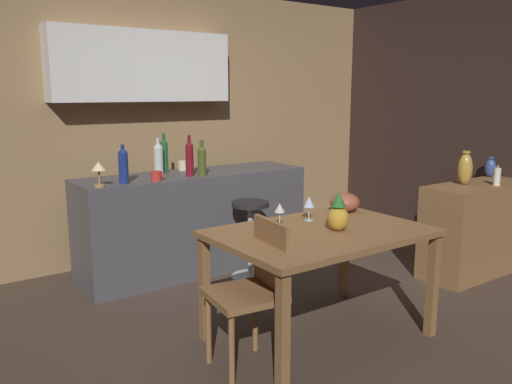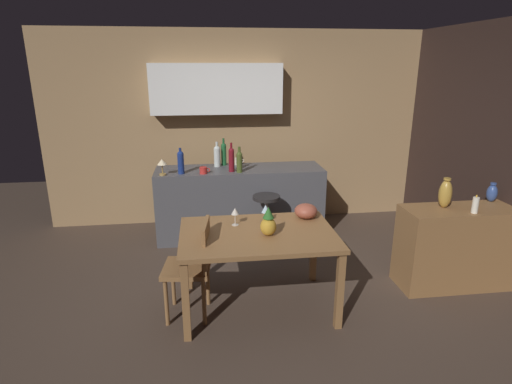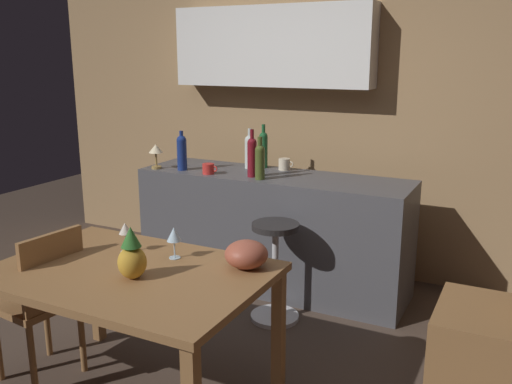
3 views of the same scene
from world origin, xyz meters
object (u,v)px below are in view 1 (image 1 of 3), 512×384
object	(u,v)px
chair_near_window	(254,287)
wine_bottle_clear	(158,157)
dining_table	(320,242)
wine_bottle_green	(164,154)
wine_glass_right	(280,209)
wine_glass_left	(309,202)
fruit_bowl	(345,202)
sideboard_cabinet	(476,229)
pineapple_centerpiece	(338,214)
wine_bottle_ruby	(189,158)
counter_lamp	(99,169)
wine_bottle_cobalt	(123,165)
wine_bottle_olive	(202,160)
vase_ceramic_blue	(490,167)
cup_red	(156,176)
bar_stool	(250,238)
pillar_candle_tall	(497,177)
cup_cream	(183,165)
vase_brass	(465,169)

from	to	relation	value
chair_near_window	wine_bottle_clear	size ratio (longest dim) A/B	2.76
dining_table	wine_bottle_clear	distance (m)	1.90
dining_table	wine_bottle_green	world-z (taller)	wine_bottle_green
wine_glass_right	wine_bottle_clear	size ratio (longest dim) A/B	0.52
wine_glass_left	fruit_bowl	bearing A→B (deg)	7.86
sideboard_cabinet	fruit_bowl	size ratio (longest dim) A/B	5.00
pineapple_centerpiece	wine_bottle_ruby	distance (m)	1.66
counter_lamp	wine_bottle_clear	bearing A→B (deg)	28.32
wine_bottle_cobalt	wine_bottle_olive	bearing A→B (deg)	-2.18
sideboard_cabinet	chair_near_window	world-z (taller)	chair_near_window
vase_ceramic_blue	wine_glass_left	bearing A→B (deg)	-178.45
counter_lamp	cup_red	bearing A→B (deg)	1.64
bar_stool	pillar_candle_tall	distance (m)	2.20
wine_glass_left	counter_lamp	bearing A→B (deg)	129.85
sideboard_cabinet	vase_ceramic_blue	size ratio (longest dim) A/B	5.57
dining_table	counter_lamp	distance (m)	1.80
dining_table	wine_bottle_cobalt	bearing A→B (deg)	115.07
bar_stool	wine_bottle_clear	xyz separation A→B (m)	(-0.53, 0.66, 0.68)
fruit_bowl	cup_cream	xyz separation A→B (m)	(-0.50, 1.61, 0.14)
vase_brass	wine_glass_right	bearing A→B (deg)	179.90
chair_near_window	cup_cream	world-z (taller)	cup_cream
sideboard_cabinet	vase_ceramic_blue	bearing A→B (deg)	20.62
fruit_bowl	cup_red	world-z (taller)	cup_red
wine_bottle_olive	chair_near_window	bearing A→B (deg)	-109.27
cup_cream	vase_ceramic_blue	bearing A→B (deg)	-33.33
bar_stool	pineapple_centerpiece	bearing A→B (deg)	-98.13
wine_bottle_green	pineapple_centerpiece	bearing A→B (deg)	-82.28
dining_table	pillar_candle_tall	size ratio (longest dim) A/B	7.64
vase_ceramic_blue	counter_lamp	bearing A→B (deg)	160.64
pineapple_centerpiece	wine_bottle_green	size ratio (longest dim) A/B	0.74
pillar_candle_tall	dining_table	bearing A→B (deg)	-179.63
counter_lamp	wine_bottle_green	bearing A→B (deg)	29.39
wine_glass_right	wine_bottle_olive	distance (m)	1.33
cup_cream	sideboard_cabinet	bearing A→B (deg)	-41.24
sideboard_cabinet	wine_bottle_olive	world-z (taller)	wine_bottle_olive
cup_cream	vase_brass	distance (m)	2.52
wine_glass_right	wine_bottle_clear	distance (m)	1.65
dining_table	wine_bottle_cobalt	world-z (taller)	wine_bottle_cobalt
bar_stool	wine_glass_right	world-z (taller)	wine_glass_right
bar_stool	pineapple_centerpiece	world-z (taller)	pineapple_centerpiece
vase_brass	vase_ceramic_blue	bearing A→B (deg)	10.59
wine_bottle_ruby	pineapple_centerpiece	bearing A→B (deg)	-83.24
wine_bottle_green	counter_lamp	world-z (taller)	wine_bottle_green
bar_stool	fruit_bowl	world-z (taller)	fruit_bowl
wine_bottle_clear	cup_cream	xyz separation A→B (m)	(0.28, 0.06, -0.10)
sideboard_cabinet	wine_glass_left	world-z (taller)	wine_glass_left
fruit_bowl	cup_cream	world-z (taller)	cup_cream
dining_table	pillar_candle_tall	world-z (taller)	pillar_candle_tall
sideboard_cabinet	wine_bottle_clear	distance (m)	2.91
fruit_bowl	vase_ceramic_blue	size ratio (longest dim) A/B	1.11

